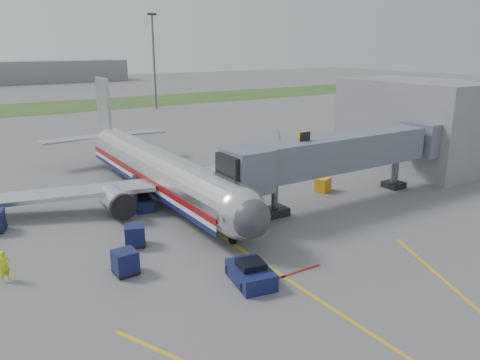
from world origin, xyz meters
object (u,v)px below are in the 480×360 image
ramp_worker (5,266)px  belt_loader (143,201)px  pushback_tug (251,274)px  airliner (158,169)px

ramp_worker → belt_loader: bearing=5.1°
ramp_worker → pushback_tug: bearing=-63.2°
belt_loader → ramp_worker: 14.73m
airliner → belt_loader: size_ratio=7.42×
belt_loader → airliner: bearing=40.2°
pushback_tug → belt_loader: size_ratio=0.77×
ramp_worker → airliner: bearing=6.1°
airliner → pushback_tug: bearing=-96.5°
pushback_tug → ramp_worker: ramp_worker is taller
airliner → pushback_tug: 18.98m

